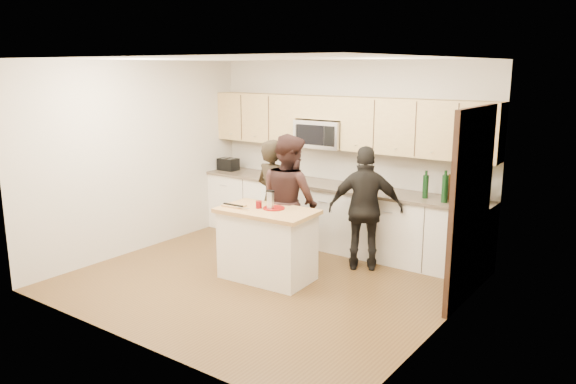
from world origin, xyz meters
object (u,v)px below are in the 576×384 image
Objects in this scene: toaster at (228,164)px; woman_right at (366,209)px; woman_center at (290,201)px; woman_left at (274,200)px; island at (267,244)px.

woman_right is at bearing -10.74° from toaster.
toaster is at bearing -6.77° from woman_center.
woman_right is (1.20, 0.38, -0.02)m from woman_left.
toaster is at bearing 139.05° from island.
woman_center is at bearing 0.31° from woman_right.
woman_center reaches higher than woman_right.
toaster is at bearing -18.44° from woman_left.
toaster reaches higher than island.
woman_left is at bearing -11.05° from woman_right.
woman_left is 0.35m from woman_center.
toaster is at bearing -39.36° from woman_right.
woman_center is at bearing -27.26° from toaster.
woman_left is 1.02× the size of woman_right.
woman_left reaches higher than toaster.
island is at bearing -37.70° from toaster.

